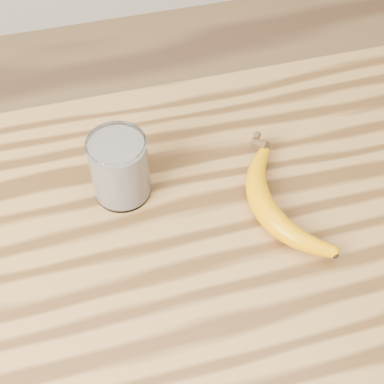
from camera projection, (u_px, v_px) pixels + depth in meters
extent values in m
cube|color=olive|center=(150.00, 281.00, 0.79)|extent=(1.20, 0.80, 0.04)
cylinder|color=brown|center=(330.00, 208.00, 1.43)|extent=(0.06, 0.06, 0.86)
cylinder|color=white|center=(120.00, 168.00, 0.82)|extent=(0.09, 0.09, 0.11)
torus|color=white|center=(116.00, 143.00, 0.78)|extent=(0.09, 0.09, 0.00)
cylinder|color=white|center=(120.00, 169.00, 0.82)|extent=(0.08, 0.08, 0.10)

